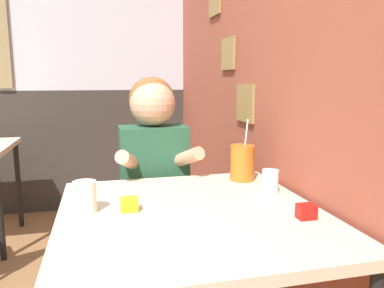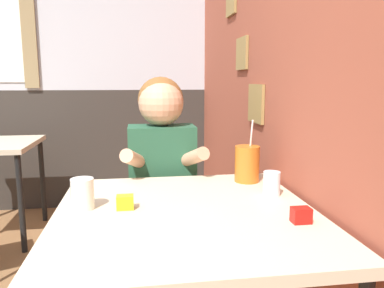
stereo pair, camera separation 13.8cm
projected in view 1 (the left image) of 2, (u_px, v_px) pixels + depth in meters
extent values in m
cube|color=#9E4C38|center=(236.00, 53.00, 2.24)|extent=(0.06, 4.67, 2.70)
cube|color=olive|center=(228.00, 54.00, 2.26)|extent=(0.02, 0.21, 0.19)
cube|color=olive|center=(245.00, 103.00, 2.02)|extent=(0.02, 0.23, 0.20)
cube|color=#332D28|center=(31.00, 152.00, 3.35)|extent=(5.79, 0.06, 1.10)
cube|color=#937F56|center=(1.00, 36.00, 3.09)|extent=(0.12, 0.02, 0.86)
cube|color=beige|center=(191.00, 215.00, 1.32)|extent=(0.91, 0.95, 0.04)
cylinder|color=black|center=(80.00, 267.00, 1.70)|extent=(0.04, 0.04, 0.70)
cylinder|color=black|center=(250.00, 248.00, 1.90)|extent=(0.04, 0.04, 0.70)
cylinder|color=black|center=(0.00, 210.00, 2.45)|extent=(0.04, 0.04, 0.70)
cylinder|color=black|center=(19.00, 185.00, 3.03)|extent=(0.04, 0.04, 0.70)
cube|color=#235138|center=(155.00, 261.00, 2.02)|extent=(0.31, 0.20, 0.45)
cube|color=#235138|center=(154.00, 175.00, 1.94)|extent=(0.34, 0.20, 0.51)
sphere|color=brown|center=(152.00, 100.00, 1.90)|extent=(0.23, 0.23, 0.23)
sphere|color=tan|center=(153.00, 104.00, 1.87)|extent=(0.23, 0.23, 0.23)
cylinder|color=tan|center=(129.00, 161.00, 1.75)|extent=(0.14, 0.27, 0.15)
cylinder|color=tan|center=(185.00, 158.00, 1.81)|extent=(0.14, 0.27, 0.15)
cylinder|color=#C6661E|center=(242.00, 163.00, 1.71)|extent=(0.11, 0.11, 0.16)
cylinder|color=white|center=(246.00, 134.00, 1.69)|extent=(0.01, 0.04, 0.14)
cylinder|color=silver|center=(270.00, 182.00, 1.51)|extent=(0.07, 0.07, 0.10)
cylinder|color=silver|center=(85.00, 197.00, 1.29)|extent=(0.08, 0.08, 0.11)
cube|color=#B7140F|center=(306.00, 211.00, 1.24)|extent=(0.06, 0.04, 0.05)
cube|color=yellow|center=(129.00, 204.00, 1.31)|extent=(0.06, 0.04, 0.05)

